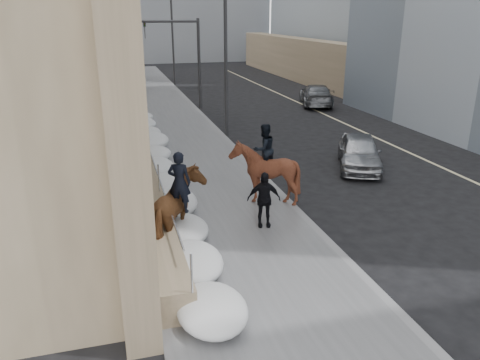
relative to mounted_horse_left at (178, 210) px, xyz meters
name	(u,v)px	position (x,y,z in m)	size (l,w,h in m)	color
ground	(249,270)	(1.55, -1.59, -1.22)	(140.00, 140.00, 0.00)	black
sidewalk	(186,159)	(1.55, 8.41, -1.16)	(5.00, 80.00, 0.12)	#525254
curb	(241,155)	(4.17, 8.41, -1.16)	(0.24, 80.00, 0.12)	slate
lane_line	(390,144)	(12.05, 8.41, -1.22)	(0.15, 70.00, 0.01)	#BFB78C
far_podium	(478,100)	(17.05, 8.41, 0.78)	(2.00, 80.00, 4.00)	#7C6C50
streetlight_mid	(223,49)	(4.28, 12.41, 3.36)	(1.71, 0.24, 8.00)	#2D2D30
streetlight_far	(171,34)	(4.28, 32.41, 3.36)	(1.71, 0.24, 8.00)	#2D2D30
traffic_signal	(185,50)	(3.62, 20.41, 2.78)	(4.10, 0.22, 6.00)	#2D2D30
snow_bank	(158,165)	(0.12, 6.52, -0.75)	(1.70, 18.10, 0.76)	silver
mounted_horse_left	(178,210)	(0.00, 0.00, 0.00)	(2.04, 2.72, 2.71)	#57331A
mounted_horse_right	(264,170)	(3.31, 2.50, 0.05)	(2.27, 2.40, 2.72)	#492214
pedestrian	(264,199)	(2.68, 0.65, -0.24)	(1.01, 0.42, 1.72)	black
car_silver	(359,152)	(8.54, 5.35, -0.51)	(1.69, 4.20, 1.43)	#999BA0
car_grey	(316,95)	(12.86, 19.36, -0.48)	(2.10, 5.16, 1.50)	#595C60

